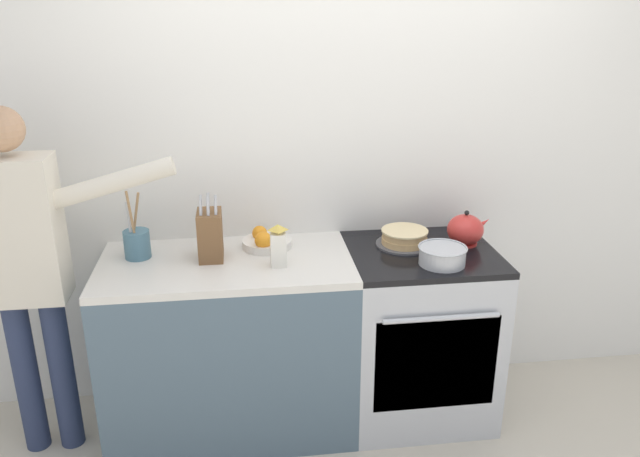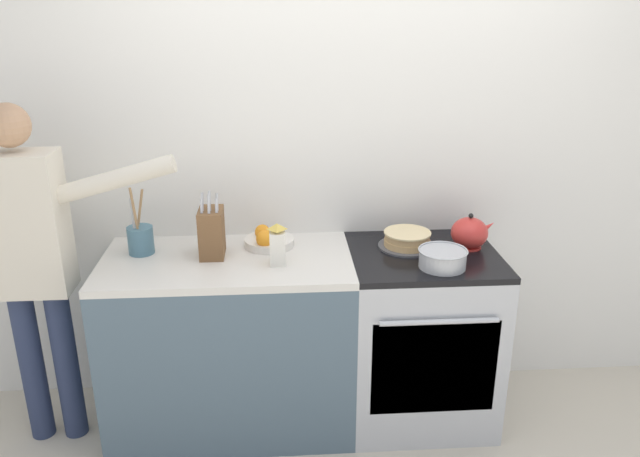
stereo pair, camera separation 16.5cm
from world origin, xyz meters
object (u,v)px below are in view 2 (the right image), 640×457
stove_range (419,335)px  layer_cake (407,240)px  utensil_crock (140,239)px  fruit_bowl (268,240)px  person_baker (32,251)px  mixing_bowl (443,258)px  knife_block (212,232)px  milk_carton (277,245)px  tea_kettle (470,233)px

stove_range → layer_cake: bearing=129.2°
layer_cake → utensil_crock: 1.28m
fruit_bowl → person_baker: (-1.04, -0.20, 0.05)m
layer_cake → mixing_bowl: bearing=-66.2°
knife_block → utensil_crock: bearing=171.2°
knife_block → person_baker: bearing=-172.3°
utensil_crock → milk_carton: utensil_crock is taller
tea_kettle → mixing_bowl: size_ratio=0.97×
knife_block → fruit_bowl: size_ratio=1.31×
stove_range → fruit_bowl: 0.90m
utensil_crock → stove_range: bearing=-4.2°
fruit_bowl → milk_carton: 0.24m
mixing_bowl → utensil_crock: bearing=169.2°
mixing_bowl → fruit_bowl: 0.85m
stove_range → layer_cake: size_ratio=3.18×
stove_range → fruit_bowl: size_ratio=3.67×
fruit_bowl → person_baker: 1.06m
stove_range → tea_kettle: bearing=14.7°
stove_range → mixing_bowl: 0.52m
mixing_bowl → person_baker: bearing=176.7°
layer_cake → tea_kettle: 0.30m
stove_range → layer_cake: (-0.07, 0.08, 0.48)m
layer_cake → milk_carton: (-0.63, -0.17, 0.06)m
knife_block → fruit_bowl: (0.26, 0.10, -0.08)m
knife_block → utensil_crock: (-0.34, 0.05, -0.04)m
fruit_bowl → person_baker: bearing=-169.0°
milk_carton → person_baker: bearing=178.9°
utensil_crock → person_baker: person_baker is taller
knife_block → tea_kettle: bearing=0.7°
tea_kettle → utensil_crock: (-1.58, 0.04, -0.00)m
stove_range → utensil_crock: (-1.35, 0.10, 0.52)m
fruit_bowl → utensil_crock: bearing=-175.7°
fruit_bowl → milk_carton: (0.05, -0.22, 0.06)m
stove_range → knife_block: bearing=177.4°
tea_kettle → knife_block: knife_block is taller
tea_kettle → milk_carton: bearing=-171.3°
stove_range → knife_block: size_ratio=2.79×
layer_cake → fruit_bowl: size_ratio=1.15×
mixing_bowl → stove_range: bearing=104.1°
tea_kettle → milk_carton: (-0.93, -0.14, 0.02)m
utensil_crock → person_baker: bearing=-160.3°
fruit_bowl → milk_carton: size_ratio=1.22×
mixing_bowl → milk_carton: size_ratio=1.12×
stove_range → utensil_crock: size_ratio=2.68×
utensil_crock → milk_carton: bearing=-15.5°
stove_range → utensil_crock: 1.45m
utensil_crock → fruit_bowl: bearing=4.3°
tea_kettle → fruit_bowl: (-0.98, 0.08, -0.04)m
knife_block → utensil_crock: 0.35m
utensil_crock → fruit_bowl: size_ratio=1.37×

